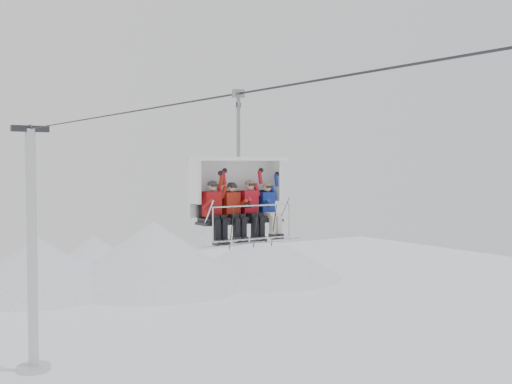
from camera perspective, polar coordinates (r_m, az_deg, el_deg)
lift_tower_right at (r=37.38m, az=-19.27°, el=-6.27°), size 2.00×1.80×13.48m
haul_cable at (r=16.69m, az=0.00°, el=8.99°), size 0.06×50.00×0.06m
chairlift_carrier at (r=17.42m, az=-1.80°, el=0.25°), size 2.62×1.17×3.98m
skier_far_left at (r=16.74m, az=-3.77°, el=-1.49°), size 0.45×1.69×1.76m
skier_center_left at (r=17.04m, az=-2.03°, el=-1.49°), size 0.43×1.69×1.68m
skier_center_right at (r=17.35m, az=-0.44°, el=-1.34°), size 0.45×1.69×1.76m
skier_far_right at (r=17.67m, az=1.14°, el=-1.39°), size 0.41×1.69×1.63m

